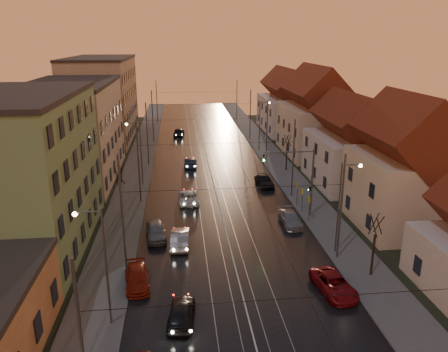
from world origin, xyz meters
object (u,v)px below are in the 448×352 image
object	(u,v)px
traffic_light_mast	(303,174)
parked_left_3	(156,231)
driving_car_0	(181,312)
driving_car_4	(179,132)
street_lamp_1	(343,199)
driving_car_3	(190,162)
parked_right_2	(264,180)
parked_right_1	(290,219)
street_lamp_0	(100,256)
street_lamp_2	(138,147)
parked_left_2	(137,278)
street_lamp_3	(261,121)
parked_right_0	(334,284)
driving_car_2	(189,197)
driving_car_1	(180,238)

from	to	relation	value
traffic_light_mast	parked_left_3	world-z (taller)	traffic_light_mast
driving_car_0	driving_car_4	distance (m)	56.46
street_lamp_1	driving_car_3	xyz separation A→B (m)	(-11.73, 27.53, -4.25)
driving_car_0	parked_right_2	bearing A→B (deg)	-105.02
street_lamp_1	parked_left_3	bearing A→B (deg)	163.98
parked_right_2	parked_right_1	bearing A→B (deg)	-94.44
street_lamp_0	street_lamp_2	bearing A→B (deg)	90.00
street_lamp_0	parked_left_2	world-z (taller)	street_lamp_0
street_lamp_3	parked_right_0	world-z (taller)	street_lamp_3
driving_car_3	parked_left_3	world-z (taller)	parked_left_3
driving_car_0	parked_right_2	size ratio (longest dim) A/B	0.94
driving_car_3	parked_left_2	size ratio (longest dim) A/B	1.05
driving_car_2	driving_car_4	bearing A→B (deg)	-90.05
driving_car_4	parked_right_2	size ratio (longest dim) A/B	1.06
driving_car_2	parked_right_2	xyz separation A→B (m)	(9.48, 4.70, 0.08)
parked_right_0	parked_right_2	size ratio (longest dim) A/B	1.09
street_lamp_3	driving_car_0	bearing A→B (deg)	-106.95
street_lamp_0	driving_car_0	world-z (taller)	street_lamp_0
street_lamp_2	street_lamp_3	size ratio (longest dim) A/B	1.00
driving_car_1	parked_right_0	size ratio (longest dim) A/B	0.95
driving_car_0	driving_car_2	size ratio (longest dim) A/B	0.86
driving_car_4	parked_left_2	xyz separation A→B (m)	(-3.41, -51.80, -0.16)
street_lamp_0	parked_left_2	size ratio (longest dim) A/B	1.90
street_lamp_1	parked_right_1	world-z (taller)	street_lamp_1
street_lamp_0	parked_right_0	world-z (taller)	street_lamp_0
street_lamp_0	parked_left_3	distance (m)	13.41
street_lamp_1	street_lamp_2	size ratio (longest dim) A/B	1.00
driving_car_1	driving_car_2	xyz separation A→B (m)	(1.05, 10.65, -0.08)
traffic_light_mast	driving_car_1	world-z (taller)	traffic_light_mast
street_lamp_1	parked_right_2	distance (m)	18.77
street_lamp_0	parked_right_1	bearing A→B (deg)	42.32
driving_car_3	street_lamp_2	bearing A→B (deg)	51.51
street_lamp_3	parked_left_2	size ratio (longest dim) A/B	1.90
driving_car_4	driving_car_3	bearing A→B (deg)	99.74
street_lamp_0	driving_car_4	world-z (taller)	street_lamp_0
street_lamp_2	driving_car_1	xyz separation A→B (m)	(4.78, -17.28, -4.16)
street_lamp_1	traffic_light_mast	distance (m)	8.08
driving_car_4	parked_right_0	distance (m)	55.24
street_lamp_3	driving_car_1	size ratio (longest dim) A/B	1.82
driving_car_1	street_lamp_2	bearing A→B (deg)	-71.99
driving_car_2	driving_car_3	world-z (taller)	driving_car_2
parked_left_2	street_lamp_1	bearing A→B (deg)	4.90
driving_car_4	parked_right_0	bearing A→B (deg)	106.78
street_lamp_1	traffic_light_mast	xyz separation A→B (m)	(-1.11, 8.00, -0.29)
street_lamp_1	street_lamp_3	bearing A→B (deg)	90.00
parked_right_1	parked_right_2	world-z (taller)	parked_right_2
street_lamp_3	driving_car_4	distance (m)	18.56
parked_right_1	parked_left_2	bearing A→B (deg)	-146.34
driving_car_2	parked_right_1	size ratio (longest dim) A/B	1.09
street_lamp_1	driving_car_1	bearing A→B (deg)	168.55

